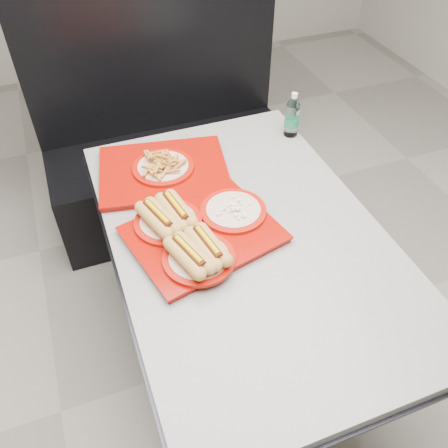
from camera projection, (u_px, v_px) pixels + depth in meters
name	position (u px, v px, depth m)	size (l,w,h in m)	color
ground	(242.00, 350.00, 2.14)	(6.00, 6.00, 0.00)	gray
diner_table	(246.00, 265.00, 1.74)	(0.92, 1.42, 0.75)	black
booth_bench	(168.00, 146.00, 2.60)	(1.30, 0.57, 1.35)	black
tray_near	(198.00, 231.00, 1.57)	(0.55, 0.47, 0.10)	#8C0A03
tray_far	(163.00, 169.00, 1.84)	(0.55, 0.47, 0.10)	#8C0A03
water_bottle	(292.00, 117.00, 2.00)	(0.06, 0.06, 0.20)	silver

